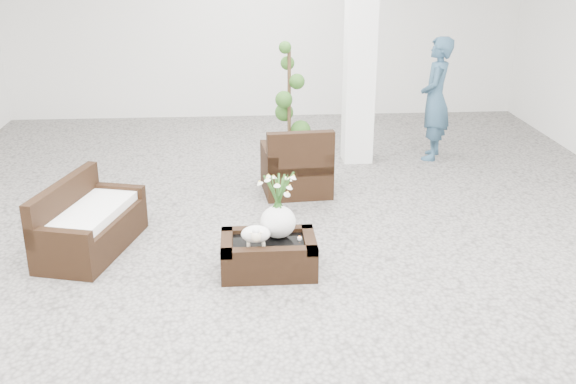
{
  "coord_description": "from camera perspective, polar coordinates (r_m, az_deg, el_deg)",
  "views": [
    {
      "loc": [
        -0.46,
        -6.45,
        3.02
      ],
      "look_at": [
        0.0,
        -0.1,
        0.62
      ],
      "focal_mm": 42.22,
      "sensor_mm": 36.0,
      "label": 1
    }
  ],
  "objects": [
    {
      "name": "topiary",
      "position": [
        10.01,
        0.1,
        7.87
      ],
      "size": [
        0.43,
        0.43,
        1.61
      ],
      "primitive_type": null,
      "color": "#264C18",
      "rests_on": "ground"
    },
    {
      "name": "planter_narcissus",
      "position": [
        6.39,
        -0.85,
        -0.51
      ],
      "size": [
        0.44,
        0.44,
        0.8
      ],
      "primitive_type": null,
      "color": "white",
      "rests_on": "coffee_table"
    },
    {
      "name": "column",
      "position": [
        9.48,
        6.13,
        12.84
      ],
      "size": [
        0.4,
        0.4,
        3.5
      ],
      "primitive_type": "cube",
      "color": "white",
      "rests_on": "ground"
    },
    {
      "name": "sheep_figurine",
      "position": [
        6.31,
        -2.73,
        -3.72
      ],
      "size": [
        0.28,
        0.23,
        0.21
      ],
      "primitive_type": "ellipsoid",
      "color": "white",
      "rests_on": "coffee_table"
    },
    {
      "name": "ground",
      "position": [
        7.13,
        -0.06,
        -4.38
      ],
      "size": [
        11.0,
        11.0,
        0.0
      ],
      "primitive_type": "plane",
      "color": "gray",
      "rests_on": "ground"
    },
    {
      "name": "shopper",
      "position": [
        9.91,
        12.3,
        7.67
      ],
      "size": [
        0.62,
        0.75,
        1.75
      ],
      "primitive_type": "imported",
      "rotation": [
        0.0,
        0.0,
        -1.95
      ],
      "color": "#2C4B62",
      "rests_on": "ground"
    },
    {
      "name": "armchair",
      "position": [
        8.45,
        0.68,
        2.83
      ],
      "size": [
        0.87,
        0.84,
        0.86
      ],
      "primitive_type": "cube",
      "rotation": [
        0.0,
        0.0,
        3.23
      ],
      "color": "black",
      "rests_on": "ground"
    },
    {
      "name": "tealight",
      "position": [
        6.48,
        0.98,
        -3.9
      ],
      "size": [
        0.04,
        0.04,
        0.03
      ],
      "primitive_type": "cylinder",
      "color": "white",
      "rests_on": "coffee_table"
    },
    {
      "name": "loveseat",
      "position": [
        7.15,
        -16.32,
        -2.04
      ],
      "size": [
        0.99,
        1.48,
        0.72
      ],
      "primitive_type": "cube",
      "rotation": [
        0.0,
        0.0,
        1.3
      ],
      "color": "black",
      "rests_on": "ground"
    },
    {
      "name": "coffee_table",
      "position": [
        6.51,
        -1.66,
        -5.42
      ],
      "size": [
        0.9,
        0.6,
        0.31
      ],
      "primitive_type": "cube",
      "color": "black",
      "rests_on": "ground"
    }
  ]
}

